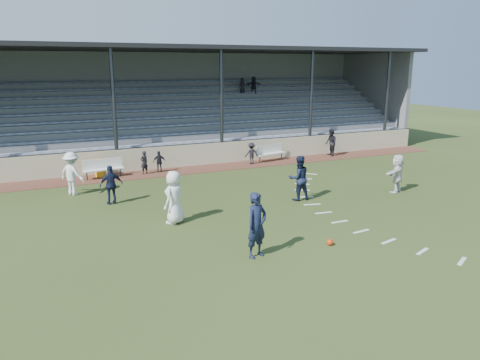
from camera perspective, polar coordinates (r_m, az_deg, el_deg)
name	(u,v)px	position (r m, az deg, el deg)	size (l,w,h in m)	color
ground	(270,233)	(15.98, 3.73, -6.49)	(90.00, 90.00, 0.00)	#2D3C18
cinder_track	(179,171)	(25.35, -7.50, 1.10)	(34.00, 2.00, 0.02)	#512B20
retaining_wall	(173,157)	(26.21, -8.22, 2.82)	(34.00, 0.18, 1.20)	#B7AF8D
bench_left	(103,167)	(24.49, -16.33, 1.58)	(2.04, 0.72, 0.95)	silver
bench_right	(270,151)	(27.79, 3.69, 3.52)	(2.04, 0.89, 0.95)	silver
trash_bin	(100,168)	(24.87, -16.67, 1.44)	(0.55, 0.55, 0.87)	gold
football	(330,242)	(15.16, 10.91, -7.46)	(0.21, 0.21, 0.21)	red
player_white_lead	(174,197)	(16.83, -8.03, -2.10)	(0.94, 0.61, 1.92)	silver
player_navy_lead	(257,225)	(13.76, 2.05, -5.51)	(0.72, 0.47, 1.97)	#121933
player_navy_mid	(299,178)	(19.71, 7.18, 0.23)	(0.92, 0.72, 1.89)	#121933
player_white_wing	(72,174)	(21.62, -19.79, 0.74)	(1.23, 0.71, 1.90)	silver
player_navy_wing	(111,185)	(19.71, -15.43, -0.58)	(0.95, 0.39, 1.61)	#121933
player_white_back	(397,173)	(21.97, 18.62, 0.77)	(1.58, 0.50, 1.71)	silver
official	(331,143)	(29.70, 11.02, 4.47)	(0.80, 0.63, 1.66)	black
sub_left_near	(144,163)	(24.80, -11.61, 2.10)	(0.44, 0.29, 1.21)	black
sub_left_far	(159,162)	(25.06, -9.81, 2.22)	(0.66, 0.28, 1.13)	black
sub_right	(251,153)	(26.80, 1.39, 3.28)	(0.80, 0.46, 1.24)	black
grandstand	(151,119)	(30.49, -10.84, 7.29)	(34.60, 9.00, 6.61)	slate
penalty_arc	(368,217)	(18.20, 15.29, -4.39)	(3.89, 14.63, 0.01)	silver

